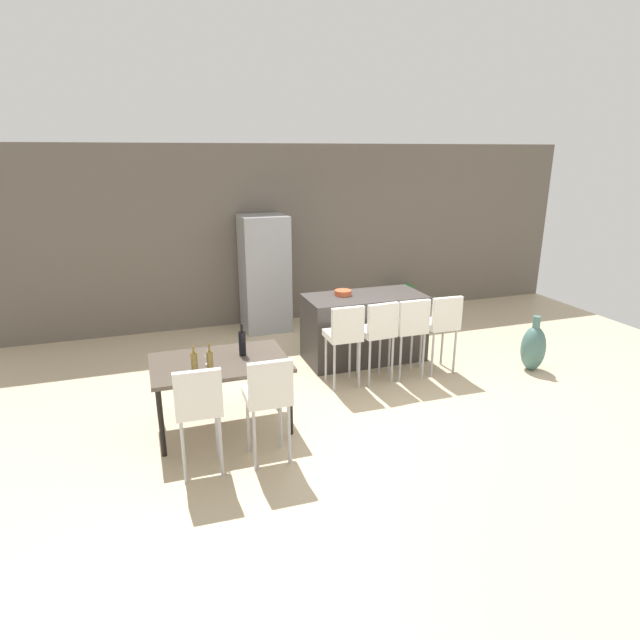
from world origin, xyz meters
The scene contains 18 objects.
ground_plane centered at (0.00, 0.00, 0.00)m, with size 10.00×10.00×0.00m, color #C6B28E.
back_wall centered at (0.00, 2.90, 1.45)m, with size 10.00×0.12×2.90m, color #665B51.
kitchen_island centered at (0.22, 0.71, 0.46)m, with size 1.61×0.77×0.92m, color #383330.
bar_chair_left centered at (-0.38, -0.06, 0.70)m, with size 0.41×0.41×1.05m.
bar_chair_middle centered at (0.07, -0.06, 0.70)m, with size 0.43×0.43×1.05m.
bar_chair_right centered at (0.50, -0.06, 0.70)m, with size 0.41×0.41×1.05m.
bar_chair_far centered at (0.96, -0.06, 0.70)m, with size 0.41×0.41×1.05m.
dining_table centered at (-1.95, -0.57, 0.68)m, with size 1.38×0.92×0.74m.
dining_chair_near centered at (-2.27, -1.39, 0.70)m, with size 0.42×0.42×1.05m.
dining_chair_far centered at (-1.64, -1.39, 0.70)m, with size 0.41×0.41×1.05m.
wine_bottle_right centered at (-2.08, -0.88, 0.86)m, with size 0.06×0.06×0.32m.
wine_bottle_near centered at (-1.70, -0.49, 0.88)m, with size 0.08×0.08×0.34m.
wine_bottle_inner centered at (-2.23, -0.86, 0.86)m, with size 0.06×0.06×0.30m.
wine_glass_left centered at (-2.07, -0.62, 0.86)m, with size 0.07×0.07×0.17m.
refrigerator centered at (-0.76, 2.46, 0.92)m, with size 0.72×0.68×1.84m, color #939699.
fruit_bowl centered at (-0.06, 0.81, 0.96)m, with size 0.23×0.23×0.07m, color #C6512D.
floor_vase centered at (2.18, -0.39, 0.31)m, with size 0.32×0.32×0.74m.
potted_plant centered at (1.80, 2.45, 0.32)m, with size 0.35×0.35×0.55m.
Camera 1 is at (-2.62, -5.66, 2.79)m, focal length 29.78 mm.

